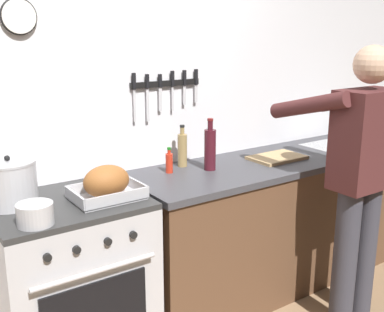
{
  "coord_description": "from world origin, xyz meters",
  "views": [
    {
      "loc": [
        -0.99,
        -1.24,
        1.73
      ],
      "look_at": [
        0.46,
        0.85,
        1.06
      ],
      "focal_mm": 44.75,
      "sensor_mm": 36.0,
      "label": 1
    }
  ],
  "objects_px": {
    "bottle_vinegar": "(182,149)",
    "roasting_pan": "(107,184)",
    "person_cook": "(359,171)",
    "stock_pot": "(10,183)",
    "stove": "(72,281)",
    "saucepan": "(35,214)",
    "bottle_wine_red": "(210,148)",
    "bottle_hot_sauce": "(169,162)",
    "cutting_board": "(277,158)"
  },
  "relations": [
    {
      "from": "stock_pot",
      "to": "stove",
      "type": "bearing_deg",
      "value": -21.91
    },
    {
      "from": "roasting_pan",
      "to": "stock_pot",
      "type": "height_order",
      "value": "stock_pot"
    },
    {
      "from": "stove",
      "to": "roasting_pan",
      "type": "distance_m",
      "value": 0.57
    },
    {
      "from": "cutting_board",
      "to": "bottle_vinegar",
      "type": "bearing_deg",
      "value": 160.91
    },
    {
      "from": "person_cook",
      "to": "saucepan",
      "type": "distance_m",
      "value": 1.78
    },
    {
      "from": "stock_pot",
      "to": "bottle_vinegar",
      "type": "xyz_separation_m",
      "value": [
        1.07,
        0.1,
        -0.0
      ]
    },
    {
      "from": "bottle_wine_red",
      "to": "bottle_hot_sauce",
      "type": "xyz_separation_m",
      "value": [
        -0.24,
        0.09,
        -0.07
      ]
    },
    {
      "from": "bottle_wine_red",
      "to": "cutting_board",
      "type": "bearing_deg",
      "value": -5.91
    },
    {
      "from": "stove",
      "to": "saucepan",
      "type": "xyz_separation_m",
      "value": [
        -0.22,
        -0.22,
        0.5
      ]
    },
    {
      "from": "roasting_pan",
      "to": "stock_pot",
      "type": "xyz_separation_m",
      "value": [
        -0.43,
        0.18,
        0.03
      ]
    },
    {
      "from": "cutting_board",
      "to": "stock_pot",
      "type": "bearing_deg",
      "value": 176.22
    },
    {
      "from": "person_cook",
      "to": "stock_pot",
      "type": "xyz_separation_m",
      "value": [
        -1.76,
        0.71,
        0.06
      ]
    },
    {
      "from": "person_cook",
      "to": "stock_pot",
      "type": "distance_m",
      "value": 1.9
    },
    {
      "from": "stock_pot",
      "to": "saucepan",
      "type": "height_order",
      "value": "stock_pot"
    },
    {
      "from": "stove",
      "to": "person_cook",
      "type": "bearing_deg",
      "value": -21.96
    },
    {
      "from": "bottle_wine_red",
      "to": "bottle_hot_sauce",
      "type": "height_order",
      "value": "bottle_wine_red"
    },
    {
      "from": "roasting_pan",
      "to": "saucepan",
      "type": "height_order",
      "value": "roasting_pan"
    },
    {
      "from": "roasting_pan",
      "to": "cutting_board",
      "type": "relative_size",
      "value": 0.98
    },
    {
      "from": "stove",
      "to": "bottle_wine_red",
      "type": "xyz_separation_m",
      "value": [
        0.93,
        0.04,
        0.58
      ]
    },
    {
      "from": "person_cook",
      "to": "bottle_vinegar",
      "type": "distance_m",
      "value": 1.06
    },
    {
      "from": "stove",
      "to": "bottle_wine_red",
      "type": "height_order",
      "value": "bottle_wine_red"
    },
    {
      "from": "stock_pot",
      "to": "saucepan",
      "type": "distance_m",
      "value": 0.32
    },
    {
      "from": "roasting_pan",
      "to": "bottle_hot_sauce",
      "type": "height_order",
      "value": "roasting_pan"
    },
    {
      "from": "stove",
      "to": "bottle_wine_red",
      "type": "relative_size",
      "value": 2.81
    },
    {
      "from": "bottle_vinegar",
      "to": "roasting_pan",
      "type": "bearing_deg",
      "value": -156.29
    },
    {
      "from": "stock_pot",
      "to": "bottle_hot_sauce",
      "type": "xyz_separation_m",
      "value": [
        0.93,
        0.03,
        -0.05
      ]
    },
    {
      "from": "roasting_pan",
      "to": "bottle_vinegar",
      "type": "height_order",
      "value": "bottle_vinegar"
    },
    {
      "from": "bottle_wine_red",
      "to": "person_cook",
      "type": "bearing_deg",
      "value": -48.04
    },
    {
      "from": "bottle_wine_red",
      "to": "bottle_hot_sauce",
      "type": "bearing_deg",
      "value": 160.01
    },
    {
      "from": "person_cook",
      "to": "bottle_vinegar",
      "type": "relative_size",
      "value": 6.27
    },
    {
      "from": "bottle_wine_red",
      "to": "bottle_vinegar",
      "type": "relative_size",
      "value": 1.21
    },
    {
      "from": "roasting_pan",
      "to": "bottle_vinegar",
      "type": "bearing_deg",
      "value": 23.71
    },
    {
      "from": "roasting_pan",
      "to": "stock_pot",
      "type": "bearing_deg",
      "value": 156.74
    },
    {
      "from": "bottle_hot_sauce",
      "to": "stove",
      "type": "bearing_deg",
      "value": -169.67
    },
    {
      "from": "roasting_pan",
      "to": "cutting_board",
      "type": "height_order",
      "value": "roasting_pan"
    },
    {
      "from": "stock_pot",
      "to": "bottle_wine_red",
      "type": "height_order",
      "value": "bottle_wine_red"
    },
    {
      "from": "saucepan",
      "to": "bottle_wine_red",
      "type": "xyz_separation_m",
      "value": [
        1.15,
        0.25,
        0.09
      ]
    },
    {
      "from": "stove",
      "to": "person_cook",
      "type": "xyz_separation_m",
      "value": [
        1.52,
        -0.61,
        0.5
      ]
    },
    {
      "from": "roasting_pan",
      "to": "bottle_vinegar",
      "type": "xyz_separation_m",
      "value": [
        0.65,
        0.28,
        0.03
      ]
    },
    {
      "from": "bottle_hot_sauce",
      "to": "bottle_wine_red",
      "type": "bearing_deg",
      "value": -19.99
    },
    {
      "from": "roasting_pan",
      "to": "bottle_wine_red",
      "type": "bearing_deg",
      "value": 9.53
    },
    {
      "from": "saucepan",
      "to": "bottle_wine_red",
      "type": "distance_m",
      "value": 1.18
    },
    {
      "from": "roasting_pan",
      "to": "stock_pot",
      "type": "distance_m",
      "value": 0.47
    },
    {
      "from": "stock_pot",
      "to": "bottle_vinegar",
      "type": "distance_m",
      "value": 1.08
    },
    {
      "from": "bottle_hot_sauce",
      "to": "bottle_vinegar",
      "type": "xyz_separation_m",
      "value": [
        0.14,
        0.07,
        0.05
      ]
    },
    {
      "from": "stove",
      "to": "bottle_hot_sauce",
      "type": "height_order",
      "value": "bottle_hot_sauce"
    },
    {
      "from": "stove",
      "to": "stock_pot",
      "type": "height_order",
      "value": "stock_pot"
    },
    {
      "from": "person_cook",
      "to": "roasting_pan",
      "type": "xyz_separation_m",
      "value": [
        -1.33,
        0.52,
        0.03
      ]
    },
    {
      "from": "stock_pot",
      "to": "bottle_vinegar",
      "type": "bearing_deg",
      "value": 5.41
    },
    {
      "from": "person_cook",
      "to": "bottle_hot_sauce",
      "type": "distance_m",
      "value": 1.11
    }
  ]
}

